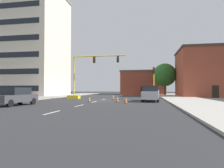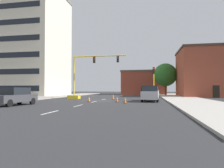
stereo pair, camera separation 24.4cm
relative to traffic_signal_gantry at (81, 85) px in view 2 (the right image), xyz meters
name	(u,v)px [view 2 (the right image)]	position (x,y,z in m)	size (l,w,h in m)	color
ground_plane	(100,100)	(3.94, -3.48, -2.26)	(160.00, 160.00, 0.00)	#2D2D30
sidewalk_left	(49,97)	(-7.97, 4.52, -2.19)	(6.00, 56.00, 0.14)	#9E998E
sidewalk_right	(181,98)	(15.86, 4.52, -2.19)	(6.00, 56.00, 0.14)	#B2ADA3
lane_stripe_seg_0	(50,112)	(3.94, -17.48, -2.25)	(0.16, 2.40, 0.01)	silver
lane_stripe_seg_1	(78,106)	(3.94, -11.98, -2.25)	(0.16, 2.40, 0.01)	silver
lane_stripe_seg_2	(94,102)	(3.94, -6.48, -2.25)	(0.16, 2.40, 0.01)	silver
lane_stripe_seg_3	(104,99)	(3.94, -0.98, -2.25)	(0.16, 2.40, 0.01)	silver
building_tall_left	(35,45)	(-15.77, 12.40, 9.76)	(13.03, 14.11, 24.02)	beige
building_brick_center	(144,83)	(9.35, 25.96, 1.00)	(12.02, 10.14, 6.49)	brown
building_row_right	(207,73)	(22.18, 12.22, 2.55)	(10.98, 10.76, 9.60)	brown
traffic_signal_gantry	(81,85)	(0.00, 0.00, 0.00)	(9.29, 1.20, 6.83)	yellow
traffic_light_pole_right	(154,76)	(11.36, -0.24, 1.27)	(0.32, 0.47, 4.80)	yellow
tree_right_far	(165,75)	(14.52, 17.56, 2.60)	(5.37, 5.37, 7.55)	#4C3823
pickup_truck_silver	(151,94)	(10.82, -4.25, -1.28)	(2.39, 5.53, 1.99)	#BCBCC1
sedan_dark_gray_near_left	(15,96)	(-2.24, -12.80, -1.37)	(2.32, 4.67, 1.74)	#3D3D42
traffic_cone_roadside_a	(113,97)	(5.41, -1.10, -1.87)	(0.36, 0.36, 0.79)	black
traffic_cone_roadside_b	(89,99)	(3.31, -6.46, -1.94)	(0.36, 0.36, 0.64)	black
traffic_cone_roadside_c	(125,100)	(8.00, -8.07, -1.93)	(0.36, 0.36, 0.66)	black
traffic_cone_roadside_d	(117,99)	(6.79, -6.27, -1.93)	(0.36, 0.36, 0.67)	black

